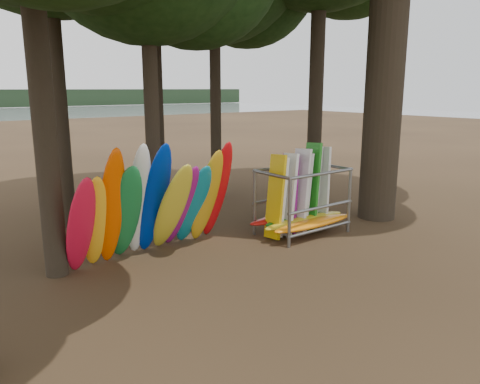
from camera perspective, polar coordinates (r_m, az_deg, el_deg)
ground at (r=12.43m, az=4.49°, el=-7.47°), size 120.00×120.00×0.00m
kayak_row at (r=12.03m, az=-10.29°, el=-1.71°), size 4.66×2.04×3.14m
storage_rack at (r=13.97m, az=7.54°, el=-1.33°), size 3.13×1.54×2.68m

